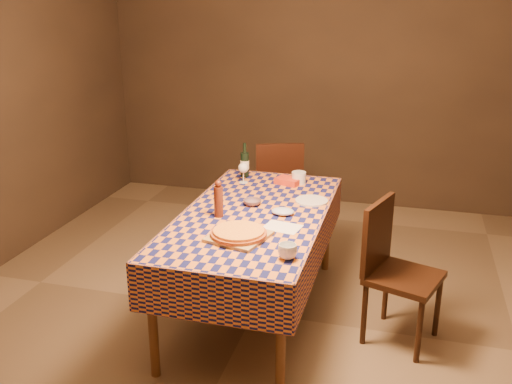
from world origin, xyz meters
The scene contains 16 objects.
room centered at (0.00, 0.00, 1.35)m, with size 5.00×5.10×2.70m.
dining_table centered at (0.00, 0.00, 0.69)m, with size 0.94×1.84×0.77m.
cutting_board centered at (0.02, -0.43, 0.78)m, with size 0.32×0.32×0.02m, color #A4864D.
pizza centered at (0.02, -0.43, 0.81)m, with size 0.41×0.41×0.03m.
pepper_mill centered at (-0.21, -0.13, 0.89)m, with size 0.07×0.07×0.25m.
bowl centered at (-0.05, 0.14, 0.79)m, with size 0.13×0.13×0.04m, color #644A54.
wine_glass centered at (-0.25, 0.60, 0.88)m, with size 0.08×0.08×0.16m.
wine_bottle centered at (-0.29, 0.76, 0.87)m, with size 0.07×0.07×0.28m.
deli_tub centered at (0.17, 0.70, 0.82)m, with size 0.11×0.11×0.09m, color silver.
takeout_container centered at (0.09, 0.67, 0.79)m, with size 0.19×0.13×0.05m, color red.
white_plate centered at (0.33, 0.32, 0.78)m, with size 0.23×0.23×0.01m, color silver.
tumbler centered at (0.37, -0.63, 0.81)m, with size 0.11×0.11×0.08m, color white.
flour_patch centered at (0.24, -0.20, 0.77)m, with size 0.22×0.17×0.00m, color silver.
flour_bag centered at (0.19, 0.02, 0.79)m, with size 0.15×0.11×0.04m, color #AEBEDF.
chair_far centered at (-0.15, 1.37, 0.52)m, with size 0.54×0.54×0.93m.
chair_right centered at (0.93, -0.03, 0.52)m, with size 0.54×0.54×0.93m.
Camera 1 is at (0.95, -3.44, 2.15)m, focal length 40.00 mm.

